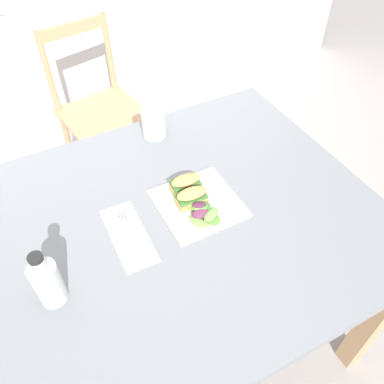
# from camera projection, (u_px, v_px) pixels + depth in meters

# --- Properties ---
(ground_plane) EXTENTS (8.82, 8.82, 0.00)m
(ground_plane) POSITION_uv_depth(u_px,v_px,m) (197.00, 318.00, 1.77)
(ground_plane) COLOR gray
(dining_table) EXTENTS (1.20, 1.02, 0.74)m
(dining_table) POSITION_uv_depth(u_px,v_px,m) (184.00, 239.00, 1.30)
(dining_table) COLOR slate
(dining_table) RESTS_ON ground
(chair_wooden_far) EXTENTS (0.46, 0.46, 0.87)m
(chair_wooden_far) POSITION_uv_depth(u_px,v_px,m) (99.00, 110.00, 2.11)
(chair_wooden_far) COLOR tan
(chair_wooden_far) RESTS_ON ground
(plate_lunch) EXTENTS (0.25, 0.25, 0.01)m
(plate_lunch) POSITION_uv_depth(u_px,v_px,m) (198.00, 203.00, 1.25)
(plate_lunch) COLOR beige
(plate_lunch) RESTS_ON dining_table
(sandwich_half_front) EXTENTS (0.10, 0.06, 0.06)m
(sandwich_half_front) POSITION_uv_depth(u_px,v_px,m) (192.00, 197.00, 1.22)
(sandwich_half_front) COLOR tan
(sandwich_half_front) RESTS_ON plate_lunch
(sandwich_half_back) EXTENTS (0.10, 0.06, 0.06)m
(sandwich_half_back) POSITION_uv_depth(u_px,v_px,m) (185.00, 183.00, 1.26)
(sandwich_half_back) COLOR tan
(sandwich_half_back) RESTS_ON plate_lunch
(salad_mixed_greens) EXTENTS (0.11, 0.16, 0.03)m
(salad_mixed_greens) POSITION_uv_depth(u_px,v_px,m) (199.00, 208.00, 1.21)
(salad_mixed_greens) COLOR #518438
(salad_mixed_greens) RESTS_ON plate_lunch
(napkin_folded) EXTENTS (0.11, 0.25, 0.00)m
(napkin_folded) POSITION_uv_depth(u_px,v_px,m) (129.00, 235.00, 1.16)
(napkin_folded) COLOR silver
(napkin_folded) RESTS_ON dining_table
(fork_on_napkin) EXTENTS (0.04, 0.19, 0.00)m
(fork_on_napkin) POSITION_uv_depth(u_px,v_px,m) (127.00, 230.00, 1.17)
(fork_on_napkin) COLOR silver
(fork_on_napkin) RESTS_ON napkin_folded
(bottle_cold_brew) EXTENTS (0.07, 0.07, 0.18)m
(bottle_cold_brew) POSITION_uv_depth(u_px,v_px,m) (48.00, 284.00, 0.98)
(bottle_cold_brew) COLOR black
(bottle_cold_brew) RESTS_ON dining_table
(mason_jar_iced_tea) EXTENTS (0.09, 0.09, 0.12)m
(mason_jar_iced_tea) POSITION_uv_depth(u_px,v_px,m) (154.00, 123.00, 1.46)
(mason_jar_iced_tea) COLOR #C67528
(mason_jar_iced_tea) RESTS_ON dining_table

